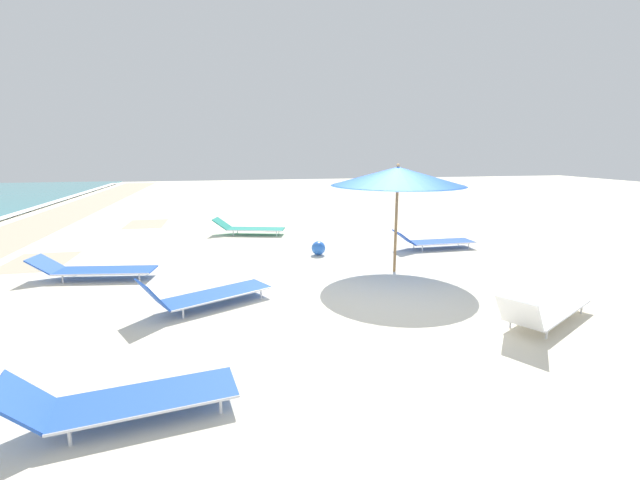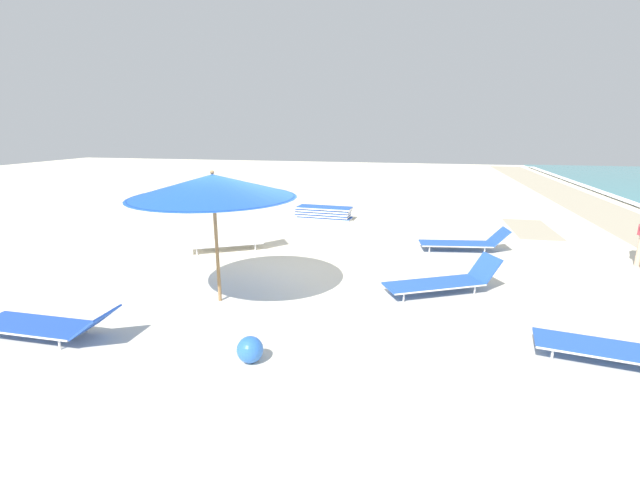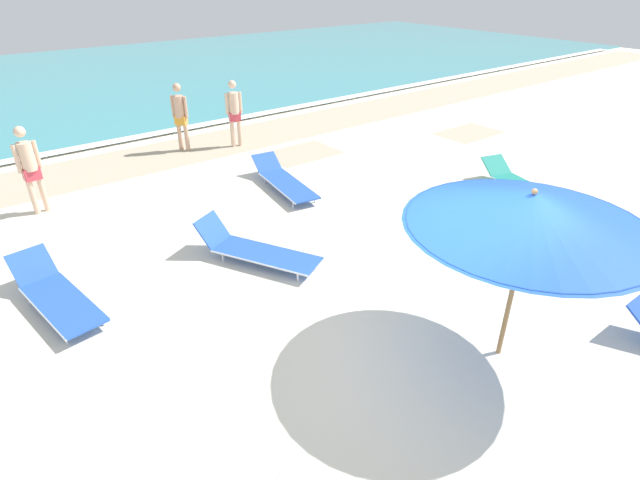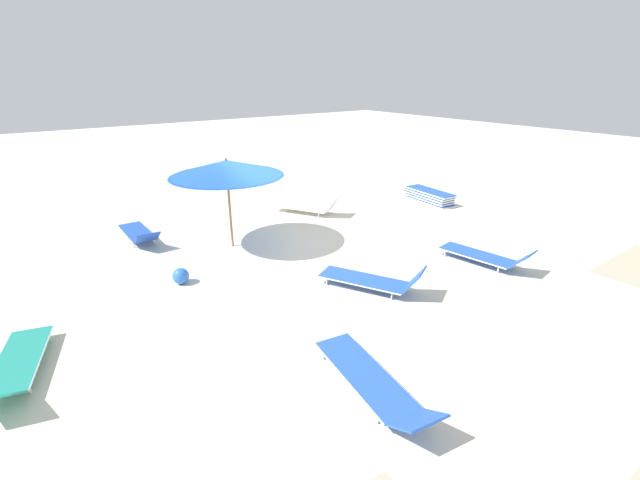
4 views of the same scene
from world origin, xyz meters
TOP-DOWN VIEW (x-y plane):
  - ground_plane at (0.00, 0.01)m, footprint 60.00×60.00m
  - beach_umbrella at (1.09, -0.65)m, footprint 2.78×2.78m
  - lounger_stack at (-6.16, -0.35)m, footprint 0.77×1.95m
  - sun_lounger_under_umbrella at (-2.04, -1.75)m, footprint 1.57×2.15m
  - sun_lounger_beside_umbrella at (5.90, 2.18)m, footprint 1.17×2.24m
  - sun_lounger_near_water_left at (-3.17, 3.87)m, footprint 0.91×2.16m
  - sun_lounger_near_water_right at (2.93, -2.48)m, footprint 0.64×2.15m
  - sun_lounger_mid_beach_solo at (1.90, 5.50)m, footprint 0.96×2.44m
  - sun_lounger_mid_beach_pair_a at (-0.21, 3.23)m, footprint 1.53×2.19m
  - beach_ball at (2.90, 0.63)m, footprint 0.35×0.35m

SIDE VIEW (x-z plane):
  - ground_plane at x=0.00m, z-range -0.16..0.00m
  - beach_ball at x=2.90m, z-range 0.00..0.35m
  - sun_lounger_mid_beach_solo at x=1.90m, z-range -0.04..0.44m
  - lounger_stack at x=-6.16m, z-range 0.00..0.41m
  - sun_lounger_beside_umbrella at x=5.90m, z-range -0.04..0.46m
  - sun_lounger_near_water_right at x=2.93m, z-range -0.05..0.47m
  - sun_lounger_near_water_left at x=-3.17m, z-range -0.07..0.50m
  - sun_lounger_mid_beach_pair_a at x=-0.21m, z-range -0.10..0.54m
  - sun_lounger_under_umbrella at x=-2.04m, z-range -0.10..0.54m
  - beach_umbrella at x=1.09m, z-range 0.88..3.18m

